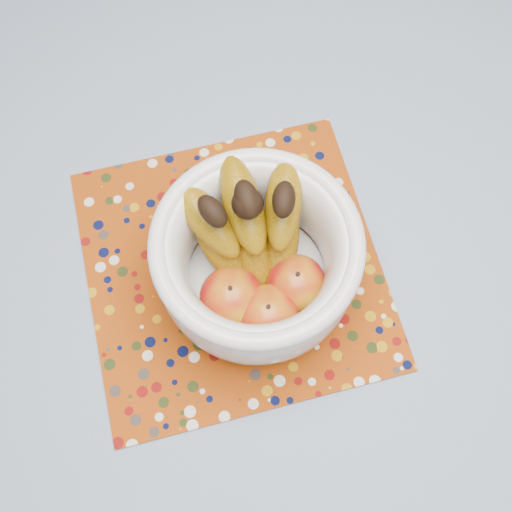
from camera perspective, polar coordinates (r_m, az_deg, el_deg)
The scene contains 4 objects.
table at distance 0.85m, azimuth 4.32°, elevation 0.34°, with size 1.20×1.20×0.75m.
tablecloth at distance 0.78m, azimuth 4.75°, elevation 2.56°, with size 1.32×1.32×0.01m, color slate.
placemat at distance 0.75m, azimuth -2.19°, elevation -1.08°, with size 0.36×0.36×0.00m, color #8B3407.
fruit_bowl at distance 0.66m, azimuth -0.17°, elevation 0.21°, with size 0.24×0.23×0.19m.
Camera 1 is at (-0.11, -0.30, 1.46)m, focal length 42.00 mm.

